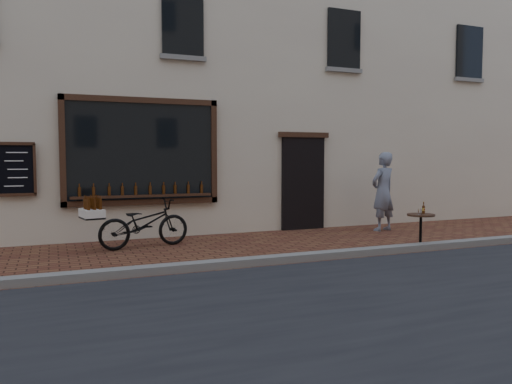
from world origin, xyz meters
name	(u,v)px	position (x,y,z in m)	size (l,w,h in m)	color
ground	(298,264)	(0.00, 0.00, 0.00)	(90.00, 90.00, 0.00)	#55291B
kerb	(293,258)	(0.00, 0.20, 0.06)	(90.00, 0.25, 0.12)	slate
shop_building	(191,38)	(0.00, 6.50, 5.00)	(28.00, 6.20, 10.00)	beige
cargo_bicycle	(143,223)	(-2.09, 2.43, 0.47)	(2.11, 0.94, 0.99)	black
bistro_table	(421,224)	(2.79, 0.35, 0.47)	(0.51, 0.51, 0.88)	black
pedestrian	(383,192)	(3.53, 2.53, 0.92)	(0.67, 0.44, 1.85)	slate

